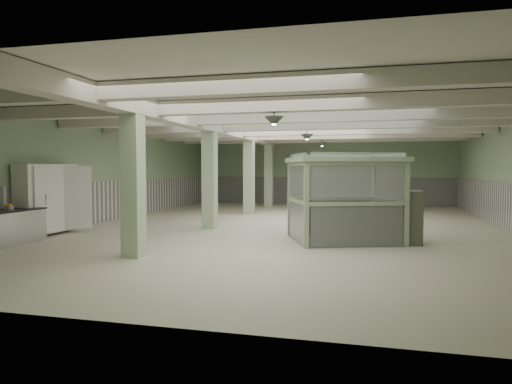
# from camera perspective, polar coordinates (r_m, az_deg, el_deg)

# --- Properties ---
(floor) EXTENTS (20.00, 20.00, 0.00)m
(floor) POSITION_cam_1_polar(r_m,az_deg,el_deg) (15.53, 4.23, -4.39)
(floor) COLOR silver
(floor) RESTS_ON ground
(ceiling) EXTENTS (14.00, 20.00, 0.02)m
(ceiling) POSITION_cam_1_polar(r_m,az_deg,el_deg) (15.48, 4.29, 8.94)
(ceiling) COLOR silver
(ceiling) RESTS_ON wall_back
(wall_back) EXTENTS (14.00, 0.02, 3.60)m
(wall_back) POSITION_cam_1_polar(r_m,az_deg,el_deg) (25.31, 8.15, 2.53)
(wall_back) COLOR #90A584
(wall_back) RESTS_ON floor
(wall_front) EXTENTS (14.00, 0.02, 3.60)m
(wall_front) POSITION_cam_1_polar(r_m,az_deg,el_deg) (5.81, -12.91, 1.01)
(wall_front) COLOR #90A584
(wall_front) RESTS_ON floor
(wall_left) EXTENTS (0.02, 20.00, 3.60)m
(wall_left) POSITION_cam_1_polar(r_m,az_deg,el_deg) (17.98, -18.32, 2.23)
(wall_left) COLOR #90A584
(wall_left) RESTS_ON floor
(wainscot_left) EXTENTS (0.05, 19.90, 1.50)m
(wainscot_left) POSITION_cam_1_polar(r_m,az_deg,el_deg) (18.01, -18.19, -1.11)
(wainscot_left) COLOR silver
(wainscot_left) RESTS_ON floor
(wainscot_back) EXTENTS (13.90, 0.05, 1.50)m
(wainscot_back) POSITION_cam_1_polar(r_m,az_deg,el_deg) (25.32, 8.12, 0.15)
(wainscot_back) COLOR silver
(wainscot_back) RESTS_ON floor
(girder) EXTENTS (0.45, 19.90, 0.40)m
(girder) POSITION_cam_1_polar(r_m,az_deg,el_deg) (16.08, -4.61, 7.93)
(girder) COLOR beige
(girder) RESTS_ON ceiling
(beam_a) EXTENTS (13.90, 0.35, 0.32)m
(beam_a) POSITION_cam_1_polar(r_m,az_deg,el_deg) (8.24, -4.91, 12.96)
(beam_a) COLOR beige
(beam_a) RESTS_ON ceiling
(beam_b) EXTENTS (13.90, 0.35, 0.32)m
(beam_b) POSITION_cam_1_polar(r_m,az_deg,el_deg) (10.61, -0.43, 10.73)
(beam_b) COLOR beige
(beam_b) RESTS_ON ceiling
(beam_c) EXTENTS (13.90, 0.35, 0.32)m
(beam_c) POSITION_cam_1_polar(r_m,az_deg,el_deg) (13.02, 2.38, 9.28)
(beam_c) COLOR beige
(beam_c) RESTS_ON ceiling
(beam_d) EXTENTS (13.90, 0.35, 0.32)m
(beam_d) POSITION_cam_1_polar(r_m,az_deg,el_deg) (15.47, 4.28, 8.28)
(beam_d) COLOR beige
(beam_d) RESTS_ON ceiling
(beam_e) EXTENTS (13.90, 0.35, 0.32)m
(beam_e) POSITION_cam_1_polar(r_m,az_deg,el_deg) (17.93, 5.66, 7.55)
(beam_e) COLOR beige
(beam_e) RESTS_ON ceiling
(beam_f) EXTENTS (13.90, 0.35, 0.32)m
(beam_f) POSITION_cam_1_polar(r_m,az_deg,el_deg) (20.40, 6.70, 6.99)
(beam_f) COLOR beige
(beam_f) RESTS_ON ceiling
(beam_g) EXTENTS (13.90, 0.35, 0.32)m
(beam_g) POSITION_cam_1_polar(r_m,az_deg,el_deg) (22.87, 7.52, 6.55)
(beam_g) COLOR beige
(beam_g) RESTS_ON ceiling
(column_a) EXTENTS (0.42, 0.42, 3.60)m
(column_a) POSITION_cam_1_polar(r_m,az_deg,el_deg) (10.52, -15.14, 1.84)
(column_a) COLOR #B1CCA4
(column_a) RESTS_ON floor
(column_b) EXTENTS (0.42, 0.42, 3.60)m
(column_b) POSITION_cam_1_polar(r_m,az_deg,el_deg) (15.08, -5.81, 2.25)
(column_b) COLOR #B1CCA4
(column_b) RESTS_ON floor
(column_c) EXTENTS (0.42, 0.42, 3.60)m
(column_c) POSITION_cam_1_polar(r_m,az_deg,el_deg) (19.85, -0.88, 2.44)
(column_c) COLOR #B1CCA4
(column_c) RESTS_ON floor
(column_d) EXTENTS (0.42, 0.42, 3.60)m
(column_d) POSITION_cam_1_polar(r_m,az_deg,el_deg) (23.74, 1.62, 2.53)
(column_d) COLOR #B1CCA4
(column_d) RESTS_ON floor
(pendant_front) EXTENTS (0.44, 0.44, 0.22)m
(pendant_front) POSITION_cam_1_polar(r_m,az_deg,el_deg) (10.45, 2.26, 8.80)
(pendant_front) COLOR #334435
(pendant_front) RESTS_ON ceiling
(pendant_mid) EXTENTS (0.44, 0.44, 0.22)m
(pendant_mid) POSITION_cam_1_polar(r_m,az_deg,el_deg) (15.85, 6.38, 6.80)
(pendant_mid) COLOR #334435
(pendant_mid) RESTS_ON ceiling
(pendant_back) EXTENTS (0.44, 0.44, 0.22)m
(pendant_back) POSITION_cam_1_polar(r_m,az_deg,el_deg) (20.81, 8.25, 5.88)
(pendant_back) COLOR #334435
(pendant_back) RESTS_ON ceiling
(orange_bowl) EXTENTS (0.26, 0.26, 0.09)m
(orange_bowl) POSITION_cam_1_polar(r_m,az_deg,el_deg) (13.66, -28.48, -1.77)
(orange_bowl) COLOR #B2B2B7
(orange_bowl) RESTS_ON prep_counter
(walkin_cooler) EXTENTS (1.04, 2.21, 2.02)m
(walkin_cooler) POSITION_cam_1_polar(r_m,az_deg,el_deg) (14.85, -24.52, -1.07)
(walkin_cooler) COLOR white
(walkin_cooler) RESTS_ON floor
(guard_booth) EXTENTS (3.51, 3.26, 2.39)m
(guard_booth) POSITION_cam_1_polar(r_m,az_deg,el_deg) (12.69, 10.95, 1.14)
(guard_booth) COLOR #9FB591
(guard_booth) RESTS_ON floor
(filing_cabinet) EXTENTS (0.48, 0.67, 1.41)m
(filing_cabinet) POSITION_cam_1_polar(r_m,az_deg,el_deg) (12.60, 18.98, -3.04)
(filing_cabinet) COLOR #55594A
(filing_cabinet) RESTS_ON floor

